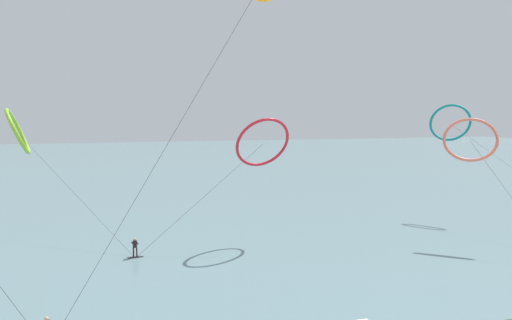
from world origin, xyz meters
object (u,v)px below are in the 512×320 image
Objects in this scene: surfer_charcoal at (135,249)px; kite_lime at (18,131)px; kite_teal at (450,122)px; kite_crimson at (263,143)px; kite_coral at (470,139)px.

surfer_charcoal is 0.09× the size of kite_lime.
surfer_charcoal is at bearing -118.85° from kite_teal.
kite_lime is at bearing 142.91° from surfer_charcoal.
kite_crimson reaches higher than surfer_charcoal.
kite_coral is 0.47× the size of kite_teal.
surfer_charcoal is 14.93m from kite_crimson.
kite_crimson reaches higher than kite_coral.
surfer_charcoal is at bearing -147.51° from kite_coral.
kite_teal reaches higher than surfer_charcoal.
kite_lime reaches higher than surfer_charcoal.
surfer_charcoal is 22.19m from kite_lime.
kite_teal is 25.52m from kite_crimson.
kite_coral is 0.85× the size of kite_crimson.
kite_coral is (42.67, -20.36, -0.54)m from kite_lime.
kite_lime is 1.29× the size of kite_crimson.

